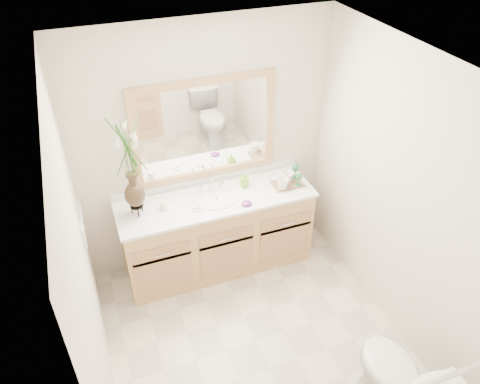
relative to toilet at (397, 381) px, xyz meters
name	(u,v)px	position (x,y,z in m)	size (l,w,h in m)	color
floor	(256,341)	(-0.70, 0.92, -0.37)	(2.60, 2.60, 0.00)	#B8B19D
ceiling	(264,74)	(-0.70, 0.92, 2.03)	(2.40, 2.60, 0.02)	white
wall_back	(205,149)	(-0.70, 2.22, 0.83)	(2.40, 0.02, 2.40)	silver
wall_left	(86,279)	(-1.90, 0.92, 0.83)	(0.02, 2.60, 2.40)	silver
wall_right	(400,200)	(0.50, 0.92, 0.83)	(0.02, 2.60, 2.40)	silver
vanity	(217,233)	(-0.70, 1.93, 0.03)	(1.80, 0.55, 0.80)	tan
counter	(216,199)	(-0.70, 1.93, 0.45)	(1.84, 0.57, 0.03)	white
sink	(217,204)	(-0.70, 1.92, 0.41)	(0.38, 0.34, 0.23)	white
mirror	(205,130)	(-0.70, 2.20, 1.04)	(1.32, 0.04, 0.97)	white
switch_plate	(83,232)	(-1.89, 1.68, 0.61)	(0.02, 0.12, 0.12)	white
grab_bar	(453,375)	(0.00, -0.35, 0.58)	(0.03, 0.03, 0.55)	silver
toilet	(397,381)	(0.00, 0.00, 0.00)	(0.42, 0.75, 0.74)	white
flower_vase	(129,157)	(-1.42, 1.96, 1.05)	(0.21, 0.21, 0.86)	black
tumbler	(164,205)	(-1.19, 1.95, 0.50)	(0.06, 0.06, 0.08)	white
soap_dish	(198,208)	(-0.90, 1.84, 0.47)	(0.11, 0.11, 0.03)	white
soap_bottle	(244,180)	(-0.39, 2.02, 0.53)	(0.06, 0.07, 0.14)	#82CA2F
purple_dish	(247,203)	(-0.47, 1.74, 0.48)	(0.10, 0.08, 0.04)	#6A2777
tray	(287,184)	(0.01, 1.90, 0.47)	(0.29, 0.19, 0.01)	brown
mug_left	(283,183)	(-0.07, 1.84, 0.53)	(0.11, 0.10, 0.11)	white
mug_right	(288,177)	(0.02, 1.93, 0.53)	(0.11, 0.10, 0.11)	white
goblet_front	(299,177)	(0.09, 1.84, 0.57)	(0.06, 0.06, 0.14)	#236A3A
goblet_back	(295,168)	(0.12, 1.97, 0.58)	(0.07, 0.07, 0.15)	#236A3A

